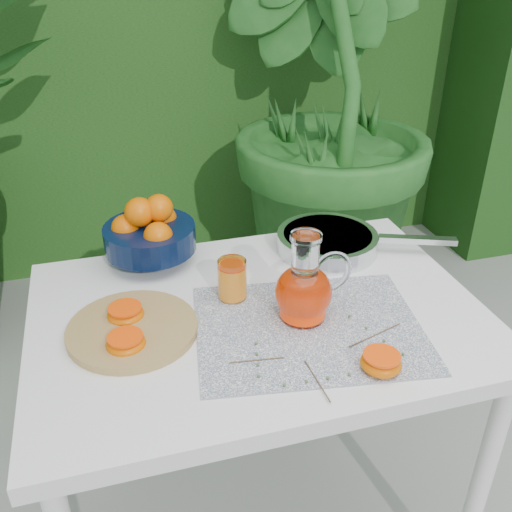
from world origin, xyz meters
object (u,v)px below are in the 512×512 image
object	(u,v)px
cutting_board	(132,329)
juice_pitcher	(305,289)
white_table	(258,339)
saute_pan	(329,241)
fruit_bowl	(149,232)

from	to	relation	value
cutting_board	juice_pitcher	xyz separation A→B (m)	(0.37, -0.05, 0.07)
white_table	saute_pan	bearing A→B (deg)	40.31
cutting_board	juice_pitcher	world-z (taller)	juice_pitcher
juice_pitcher	fruit_bowl	bearing A→B (deg)	130.24
white_table	saute_pan	xyz separation A→B (m)	(0.26, 0.22, 0.11)
fruit_bowl	saute_pan	size ratio (longest dim) A/B	0.59
white_table	cutting_board	bearing A→B (deg)	-179.02
white_table	cutting_board	world-z (taller)	cutting_board
fruit_bowl	saute_pan	bearing A→B (deg)	-8.90
saute_pan	white_table	bearing A→B (deg)	-139.69
saute_pan	juice_pitcher	bearing A→B (deg)	-122.04
cutting_board	white_table	bearing A→B (deg)	0.98
fruit_bowl	juice_pitcher	xyz separation A→B (m)	(0.29, -0.34, -0.01)
fruit_bowl	saute_pan	xyz separation A→B (m)	(0.46, -0.07, -0.06)
white_table	fruit_bowl	size ratio (longest dim) A/B	3.49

